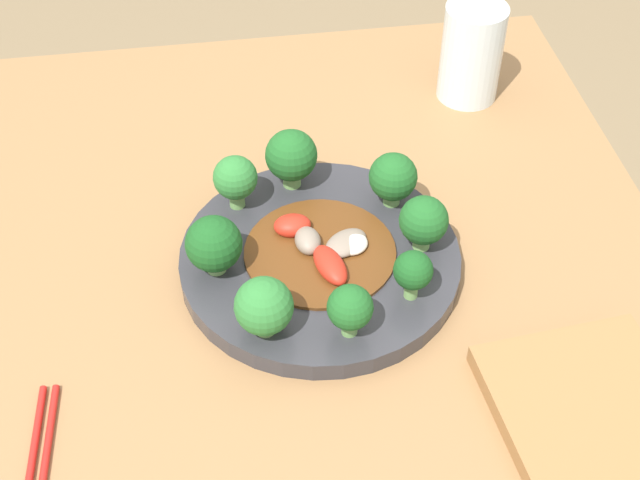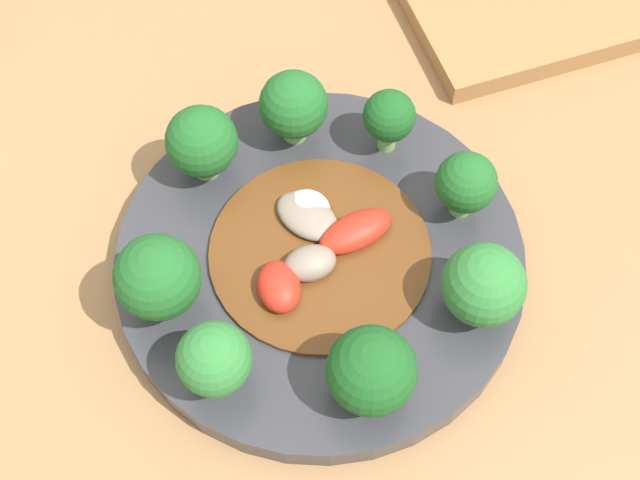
% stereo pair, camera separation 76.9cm
% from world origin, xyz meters
% --- Properties ---
extents(table, '(0.88, 0.86, 0.77)m').
position_xyz_m(table, '(0.00, 0.00, 0.38)').
color(table, olive).
rests_on(table, ground_plane).
extents(plate, '(0.30, 0.30, 0.02)m').
position_xyz_m(plate, '(-0.03, -0.04, 0.78)').
color(plate, '#333338').
rests_on(plate, table).
extents(broccoli_south, '(0.05, 0.05, 0.07)m').
position_xyz_m(broccoli_south, '(-0.03, -0.15, 0.83)').
color(broccoli_south, '#7AAD5B').
rests_on(broccoli_south, plate).
extents(broccoli_north, '(0.06, 0.06, 0.07)m').
position_xyz_m(broccoli_north, '(-0.03, 0.07, 0.82)').
color(broccoli_north, '#89B76B').
rests_on(broccoli_north, plate).
extents(broccoli_east, '(0.06, 0.06, 0.07)m').
position_xyz_m(broccoli_east, '(0.09, -0.02, 0.83)').
color(broccoli_east, '#7AAD5B').
rests_on(broccoli_east, plate).
extents(broccoli_southeast, '(0.05, 0.05, 0.07)m').
position_xyz_m(broccoli_southeast, '(0.04, -0.13, 0.83)').
color(broccoli_southeast, '#70A356').
rests_on(broccoli_southeast, plate).
extents(broccoli_northeast, '(0.05, 0.05, 0.07)m').
position_xyz_m(broccoli_northeast, '(0.06, 0.04, 0.83)').
color(broccoli_northeast, '#70A356').
rests_on(broccoli_northeast, plate).
extents(broccoli_west, '(0.05, 0.05, 0.06)m').
position_xyz_m(broccoli_west, '(-0.14, -0.05, 0.82)').
color(broccoli_west, '#70A356').
rests_on(broccoli_west, plate).
extents(broccoli_southwest, '(0.04, 0.04, 0.06)m').
position_xyz_m(broccoli_southwest, '(-0.10, -0.12, 0.82)').
color(broccoli_southwest, '#7AAD5B').
rests_on(broccoli_southwest, plate).
extents(broccoli_northwest, '(0.06, 0.06, 0.07)m').
position_xyz_m(broccoli_northwest, '(-0.12, 0.03, 0.82)').
color(broccoli_northwest, '#7AAD5B').
rests_on(broccoli_northwest, plate).
extents(stirfry_center, '(0.16, 0.16, 0.02)m').
position_xyz_m(stirfry_center, '(-0.03, -0.04, 0.79)').
color(stirfry_center, '#5B3314').
rests_on(stirfry_center, plate).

